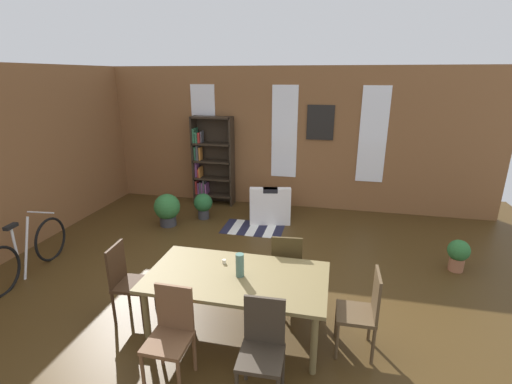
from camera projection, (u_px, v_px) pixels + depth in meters
ground_plane at (241, 298)px, 4.84m from camera, size 10.17×10.17×0.00m
back_wall_brick at (285, 139)px, 7.90m from camera, size 8.83×0.12×3.02m
window_pane_0 at (204, 130)px, 8.17m from camera, size 0.55×0.02×1.96m
window_pane_1 at (284, 132)px, 7.79m from camera, size 0.55×0.02×1.96m
window_pane_2 at (373, 135)px, 7.41m from camera, size 0.55×0.02×1.96m
dining_table at (237, 281)px, 4.01m from camera, size 1.98×1.05×0.74m
vase_on_table at (240, 265)px, 3.94m from camera, size 0.09×0.09×0.27m
tealight_candle_0 at (224, 261)px, 4.24m from camera, size 0.04×0.04×0.05m
dining_chair_near_left at (171, 332)px, 3.45m from camera, size 0.41×0.41×0.95m
dining_chair_head_right at (363, 310)px, 3.78m from camera, size 0.41×0.41×0.95m
dining_chair_far_right at (287, 265)px, 4.66m from camera, size 0.44×0.44×0.95m
dining_chair_head_left at (127, 279)px, 4.34m from camera, size 0.43×0.43×0.95m
dining_chair_near_right at (262, 346)px, 3.27m from camera, size 0.41×0.41×0.95m
bookshelf_tall at (211, 161)px, 8.17m from camera, size 0.92×0.32×1.98m
armchair_white at (270, 206)px, 7.42m from camera, size 0.94×0.94×0.75m
bicycle_second at (27, 253)px, 5.31m from camera, size 0.44×1.72×0.90m
potted_plant_by_shelf at (167, 209)px, 7.09m from camera, size 0.51×0.51×0.64m
potted_plant_corner at (203, 204)px, 7.44m from camera, size 0.38×0.38×0.53m
potted_plant_window at (458, 253)px, 5.45m from camera, size 0.32×0.32×0.49m
striped_rug at (253, 228)px, 7.04m from camera, size 1.17×0.74×0.01m
framed_picture at (320, 123)px, 7.56m from camera, size 0.56×0.03×0.72m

